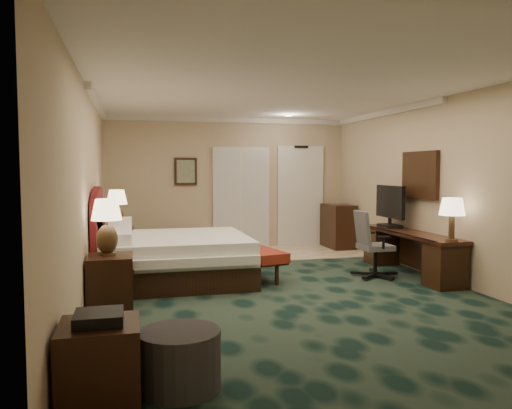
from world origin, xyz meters
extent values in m
cube|color=black|center=(0.00, 0.00, 0.00)|extent=(5.00, 7.50, 0.00)
cube|color=white|center=(0.00, 0.00, 2.70)|extent=(5.00, 7.50, 0.00)
cube|color=tan|center=(0.00, 3.75, 1.35)|extent=(5.00, 0.00, 2.70)
cube|color=tan|center=(0.00, -3.75, 1.35)|extent=(5.00, 0.00, 2.70)
cube|color=tan|center=(-2.50, 0.00, 1.35)|extent=(0.00, 7.50, 2.70)
cube|color=tan|center=(2.50, 0.00, 1.35)|extent=(0.00, 7.50, 2.70)
cube|color=beige|center=(0.90, 2.90, 0.01)|extent=(3.20, 1.70, 0.01)
cube|color=silver|center=(1.55, 3.72, 1.05)|extent=(1.02, 0.06, 2.18)
cube|color=#B6B5B2|center=(0.25, 3.71, 1.05)|extent=(1.20, 0.06, 2.10)
cube|color=slate|center=(-0.90, 3.71, 1.60)|extent=(0.45, 0.06, 0.55)
cube|color=white|center=(2.46, 0.60, 1.55)|extent=(0.05, 0.95, 0.75)
cube|color=white|center=(-1.35, 0.91, 0.33)|extent=(2.09, 1.94, 0.66)
cube|color=black|center=(-2.22, -0.45, 0.32)|extent=(0.51, 0.59, 0.64)
cube|color=black|center=(-2.21, 2.09, 0.33)|extent=(0.54, 0.61, 0.67)
cube|color=maroon|center=(-0.17, 0.84, 0.22)|extent=(0.75, 1.40, 0.45)
cylinder|color=#2D2D2D|center=(-1.64, -2.77, 0.22)|extent=(0.67, 0.67, 0.44)
cube|color=black|center=(-2.20, -2.91, 0.29)|extent=(0.54, 0.54, 0.58)
cube|color=black|center=(2.23, 0.47, 0.33)|extent=(0.50, 2.31, 0.67)
cube|color=black|center=(2.24, 1.12, 1.02)|extent=(0.10, 0.90, 0.70)
cube|color=black|center=(2.21, 3.20, 0.45)|extent=(0.48, 0.86, 0.91)
camera|label=1|loc=(-1.97, -6.42, 1.63)|focal=35.00mm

